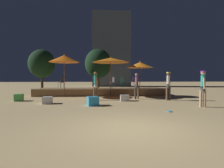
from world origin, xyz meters
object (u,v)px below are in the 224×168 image
at_px(cube_seat_2, 93,101).
at_px(patio_umbrella_1, 64,59).
at_px(background_tree_0, 98,64).
at_px(person_2, 96,84).
at_px(cube_seat_0, 125,98).
at_px(bistro_chair_3, 113,81).
at_px(cube_seat_1, 48,100).
at_px(bistro_chair_1, 122,81).
at_px(background_tree_1, 42,64).
at_px(bistro_chair_0, 62,81).
at_px(frisbee_disc, 169,111).
at_px(person_1, 168,84).
at_px(patio_umbrella_0, 140,65).
at_px(patio_umbrella_2, 111,60).
at_px(bistro_chair_2, 135,81).
at_px(person_3, 203,86).
at_px(cube_seat_3, 19,98).
at_px(person_0, 137,85).

bearing_deg(cube_seat_2, patio_umbrella_1, 118.18).
bearing_deg(background_tree_0, person_2, -90.76).
xyz_separation_m(cube_seat_0, person_2, (-1.86, 0.52, 0.86)).
relative_size(cube_seat_0, bistro_chair_3, 0.62).
bearing_deg(cube_seat_1, bistro_chair_1, 45.75).
height_order(background_tree_0, background_tree_1, background_tree_0).
bearing_deg(cube_seat_2, person_2, 87.20).
height_order(cube_seat_2, bistro_chair_0, bistro_chair_0).
bearing_deg(frisbee_disc, cube_seat_2, 149.42).
xyz_separation_m(person_1, frisbee_disc, (-1.50, -3.82, -1.07)).
relative_size(patio_umbrella_0, bistro_chair_3, 3.14).
bearing_deg(patio_umbrella_2, cube_seat_1, -136.88).
height_order(bistro_chair_2, frisbee_disc, bistro_chair_2).
xyz_separation_m(patio_umbrella_0, patio_umbrella_2, (-2.36, 0.01, 0.37)).
relative_size(patio_umbrella_1, bistro_chair_0, 3.67).
bearing_deg(person_3, cube_seat_1, -176.14).
bearing_deg(person_2, bistro_chair_1, 39.34).
xyz_separation_m(person_3, background_tree_1, (-11.77, 12.29, 2.04)).
relative_size(cube_seat_0, cube_seat_1, 0.93).
xyz_separation_m(patio_umbrella_2, person_2, (-1.15, -2.23, -1.83)).
bearing_deg(bistro_chair_0, person_3, 79.36).
bearing_deg(patio_umbrella_0, cube_seat_3, -164.67).
bearing_deg(bistro_chair_2, cube_seat_1, 169.26).
height_order(patio_umbrella_2, cube_seat_3, patio_umbrella_2).
bearing_deg(bistro_chair_0, cube_seat_1, 30.22).
bearing_deg(person_3, bistro_chair_3, 137.38).
distance_m(person_0, bistro_chair_0, 6.53).
distance_m(bistro_chair_1, background_tree_0, 8.04).
distance_m(bistro_chair_0, bistro_chair_3, 4.35).
bearing_deg(person_2, cube_seat_2, -112.07).
xyz_separation_m(person_0, person_2, (-2.85, -0.41, 0.06)).
xyz_separation_m(patio_umbrella_1, cube_seat_1, (-0.29, -3.46, -2.74)).
height_order(patio_umbrella_0, cube_seat_1, patio_umbrella_0).
bearing_deg(person_3, patio_umbrella_2, 144.69).
bearing_deg(person_0, frisbee_disc, 110.52).
distance_m(bistro_chair_3, frisbee_disc, 8.08).
xyz_separation_m(cube_seat_2, cube_seat_3, (-4.78, 2.19, -0.02)).
bearing_deg(bistro_chair_2, person_0, -152.23).
distance_m(person_0, bistro_chair_3, 3.42).
relative_size(patio_umbrella_1, cube_seat_1, 5.55).
relative_size(patio_umbrella_0, background_tree_0, 0.54).
bearing_deg(patio_umbrella_2, background_tree_1, 137.52).
xyz_separation_m(cube_seat_0, background_tree_1, (-8.19, 9.59, 2.90)).
bearing_deg(cube_seat_2, patio_umbrella_2, 74.37).
height_order(cube_seat_1, frisbee_disc, cube_seat_1).
height_order(person_3, background_tree_1, background_tree_1).
relative_size(patio_umbrella_2, background_tree_1, 0.67).
relative_size(patio_umbrella_2, bistro_chair_3, 3.51).
bearing_deg(bistro_chair_3, person_1, 14.13).
xyz_separation_m(cube_seat_2, frisbee_disc, (3.39, -2.00, -0.22)).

